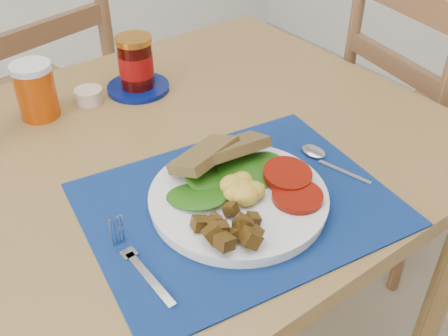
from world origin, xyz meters
The scene contains 10 objects.
table centered at (0.00, 0.20, 0.67)m, with size 1.40×0.90×0.75m.
chair_far centered at (0.09, 0.91, 0.62)m, with size 0.55×0.54×1.26m.
chair_end centered at (0.96, 0.19, 0.57)m, with size 0.47×0.49×1.13m.
placemat centered at (0.13, -0.02, 0.75)m, with size 0.50×0.39×0.00m, color black.
breakfast_plate centered at (0.13, -0.03, 0.77)m, with size 0.30×0.30×0.07m.
fork centered at (-0.07, -0.04, 0.76)m, with size 0.02×0.17×0.00m.
spoon centered at (0.34, -0.02, 0.76)m, with size 0.04×0.16×0.00m.
juice_glass centered at (-0.02, 0.46, 0.81)m, with size 0.08×0.08×0.11m, color #BA3D04.
ramekin centered at (0.09, 0.45, 0.77)m, with size 0.06×0.06×0.03m, color #CBB095.
jam_on_saucer centered at (0.20, 0.44, 0.81)m, with size 0.14×0.14×0.13m.
Camera 1 is at (-0.29, -0.54, 1.33)m, focal length 42.00 mm.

